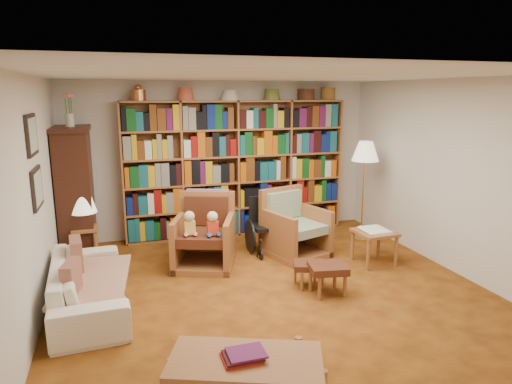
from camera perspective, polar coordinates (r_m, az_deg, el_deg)
name	(u,v)px	position (r m, az deg, el deg)	size (l,w,h in m)	color
floor	(271,291)	(5.58, 1.92, -12.22)	(5.00, 5.00, 0.00)	#914F16
ceiling	(273,75)	(5.08, 2.13, 14.37)	(5.00, 5.00, 0.00)	silver
wall_back	(222,159)	(7.56, -4.23, 4.17)	(5.00, 5.00, 0.00)	silver
wall_front	(403,267)	(3.03, 17.90, -8.91)	(5.00, 5.00, 0.00)	silver
wall_left	(31,204)	(4.98, -26.29, -1.36)	(5.00, 5.00, 0.00)	silver
wall_right	(454,177)	(6.45, 23.52, 1.75)	(5.00, 5.00, 0.00)	silver
bookshelf	(237,164)	(7.45, -2.42, 3.45)	(3.60, 0.30, 2.42)	#9C5E30
curio_cabinet	(76,191)	(6.95, -21.62, 0.13)	(0.50, 0.95, 2.40)	#39190F
framed_pictures	(34,162)	(5.20, -25.95, 3.42)	(0.03, 0.52, 0.97)	black
sofa	(89,284)	(5.39, -20.20, -10.74)	(0.73, 1.88, 0.55)	silver
sofa_throw	(93,281)	(5.38, -19.68, -10.46)	(0.73, 1.35, 0.04)	beige
cushion_left	(77,259)	(5.67, -21.49, -7.81)	(0.12, 0.39, 0.39)	maroon
cushion_right	(72,283)	(5.02, -22.04, -10.49)	(0.12, 0.37, 0.37)	maroon
side_table_lamp	(86,238)	(6.76, -20.53, -5.35)	(0.34, 0.34, 0.50)	#9C5E30
table_lamp	(83,204)	(6.64, -20.84, -1.39)	(0.36, 0.36, 0.49)	gold
armchair_leather	(202,236)	(6.31, -6.71, -5.44)	(1.05, 1.05, 0.99)	#9C5E30
armchair_sage	(293,229)	(6.71, 4.69, -4.67)	(1.01, 1.01, 0.95)	#9C5E30
wheelchair	(265,227)	(6.76, 1.08, -4.40)	(0.47, 0.66, 0.82)	black
floor_lamp	(365,155)	(7.31, 13.50, 4.48)	(0.42, 0.42, 1.58)	gold
side_table_papers	(374,236)	(6.48, 14.59, -5.33)	(0.52, 0.52, 0.50)	#9C5E30
footstool_a	(309,267)	(5.64, 6.62, -9.29)	(0.44, 0.41, 0.30)	#552716
footstool_b	(328,270)	(5.45, 8.97, -9.62)	(0.48, 0.43, 0.36)	#552716
coffee_table	(246,364)	(3.62, -1.32, -20.67)	(1.27, 0.95, 0.44)	#9C5E30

